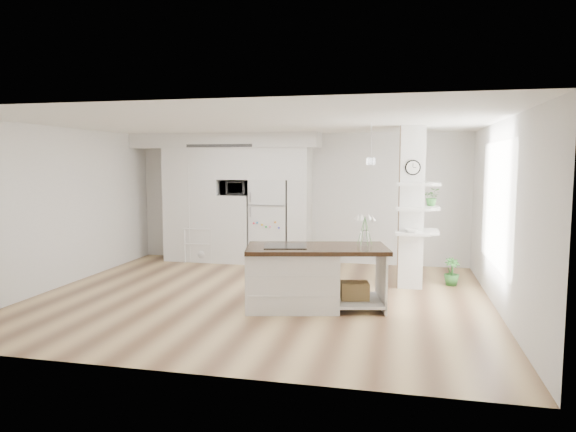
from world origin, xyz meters
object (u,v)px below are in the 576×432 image
Objects in this scene: kitchen_island at (301,276)px; bookshelf at (201,247)px; refrigerator at (271,222)px; floor_plant_a at (407,270)px.

kitchen_island reaches higher than bookshelf.
kitchen_island is 2.96× the size of bookshelf.
bookshelf is at bearing -172.97° from refrigerator.
refrigerator is 0.81× the size of kitchen_island.
floor_plant_a is (2.78, -1.22, -0.64)m from refrigerator.
kitchen_island is at bearing -51.30° from bookshelf.
kitchen_island is 4.65× the size of floor_plant_a.
refrigerator is 3.10m from floor_plant_a.
floor_plant_a is at bearing 39.37° from kitchen_island.
refrigerator is at bearing 99.67° from kitchen_island.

